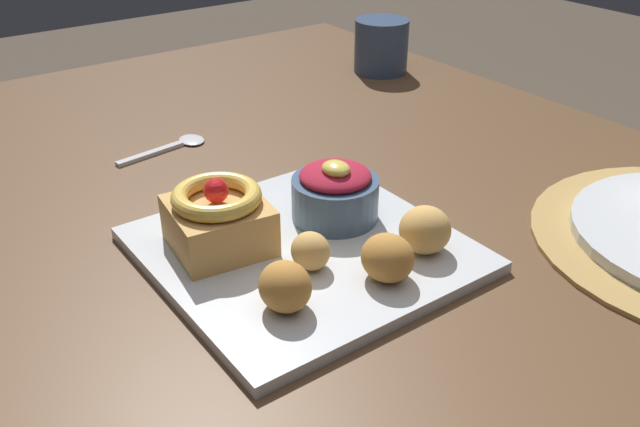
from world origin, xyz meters
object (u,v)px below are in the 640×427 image
(coffee_mug, at_px, (381,46))
(berry_ramekin, at_px, (335,193))
(fritter_back, at_px, (425,230))
(spoon, at_px, (174,146))
(fritter_middle, at_px, (387,258))
(fritter_extra, at_px, (311,251))
(fritter_front, at_px, (285,287))
(cake_slice, at_px, (218,218))
(front_plate, at_px, (303,250))

(coffee_mug, bearing_deg, berry_ramekin, -45.44)
(fritter_back, relative_size, spoon, 0.39)
(fritter_middle, xyz_separation_m, fritter_extra, (-0.05, -0.05, -0.00))
(fritter_extra, bearing_deg, coffee_mug, 133.79)
(fritter_extra, xyz_separation_m, spoon, (-0.35, 0.03, -0.03))
(fritter_front, distance_m, fritter_back, 0.16)
(cake_slice, height_order, coffee_mug, coffee_mug)
(front_plate, xyz_separation_m, fritter_back, (0.08, 0.09, 0.03))
(coffee_mug, bearing_deg, cake_slice, -54.90)
(cake_slice, distance_m, berry_ramekin, 0.13)
(cake_slice, height_order, fritter_front, cake_slice)
(berry_ramekin, bearing_deg, fritter_back, 16.97)
(front_plate, relative_size, fritter_extra, 7.38)
(cake_slice, bearing_deg, berry_ramekin, 80.62)
(cake_slice, xyz_separation_m, fritter_front, (0.12, -0.00, -0.01))
(fritter_front, bearing_deg, front_plate, 136.74)
(cake_slice, bearing_deg, spoon, 163.90)
(coffee_mug, bearing_deg, fritter_back, -36.35)
(fritter_back, bearing_deg, fritter_front, -90.89)
(fritter_front, height_order, fritter_middle, same)
(berry_ramekin, bearing_deg, spoon, -170.87)
(fritter_back, bearing_deg, fritter_extra, -110.78)
(front_plate, distance_m, fritter_extra, 0.05)
(fritter_front, height_order, fritter_back, fritter_back)
(spoon, bearing_deg, fritter_middle, -95.77)
(fritter_front, xyz_separation_m, fritter_back, (0.00, 0.16, 0.00))
(front_plate, xyz_separation_m, coffee_mug, (-0.40, 0.44, 0.04))
(berry_ramekin, bearing_deg, fritter_front, -52.15)
(fritter_middle, distance_m, fritter_extra, 0.07)
(fritter_front, bearing_deg, coffee_mug, 133.02)
(fritter_back, bearing_deg, berry_ramekin, -163.03)
(front_plate, distance_m, berry_ramekin, 0.07)
(cake_slice, height_order, berry_ramekin, cake_slice)
(berry_ramekin, height_order, fritter_extra, berry_ramekin)
(berry_ramekin, xyz_separation_m, fritter_front, (0.10, -0.13, -0.01))
(front_plate, distance_m, spoon, 0.31)
(berry_ramekin, relative_size, fritter_back, 1.81)
(fritter_front, height_order, coffee_mug, coffee_mug)
(berry_ramekin, xyz_separation_m, fritter_middle, (0.11, -0.03, -0.01))
(fritter_extra, bearing_deg, front_plate, 154.78)
(spoon, bearing_deg, front_plate, -100.22)
(berry_ramekin, bearing_deg, fritter_extra, -50.55)
(fritter_back, bearing_deg, cake_slice, -128.10)
(berry_ramekin, relative_size, fritter_extra, 2.35)
(berry_ramekin, distance_m, spoon, 0.29)
(front_plate, height_order, spoon, front_plate)
(front_plate, bearing_deg, cake_slice, -123.70)
(berry_ramekin, distance_m, fritter_back, 0.11)
(fritter_middle, bearing_deg, fritter_extra, -139.81)
(front_plate, bearing_deg, spoon, 178.10)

